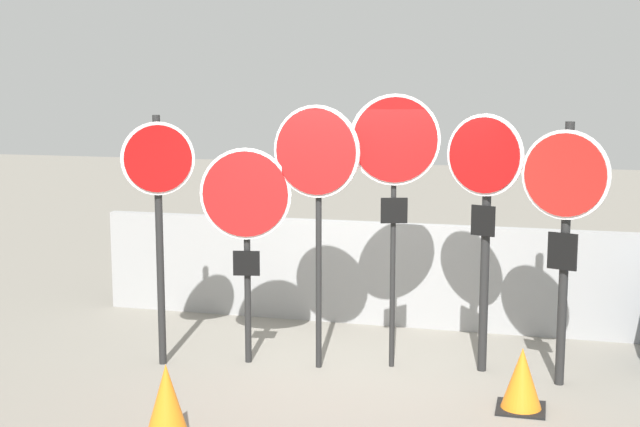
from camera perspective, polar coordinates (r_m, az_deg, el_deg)
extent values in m
plane|color=gray|center=(8.75, 2.21, -9.89)|extent=(40.00, 40.00, 0.00)
cube|color=gray|center=(10.10, 4.18, -3.89)|extent=(6.74, 0.12, 1.18)
cylinder|color=black|center=(8.72, -10.23, -1.80)|extent=(0.07, 0.07, 2.44)
cylinder|color=white|center=(8.55, -10.34, 3.48)|extent=(0.61, 0.37, 0.70)
cylinder|color=#AD0F0F|center=(8.54, -10.33, 3.47)|extent=(0.56, 0.34, 0.64)
cylinder|color=black|center=(8.70, -4.68, -3.05)|extent=(0.06, 0.06, 2.04)
cylinder|color=white|center=(8.54, -4.79, 1.26)|extent=(0.87, 0.18, 0.88)
cylinder|color=red|center=(8.52, -4.81, 1.24)|extent=(0.81, 0.17, 0.82)
cube|color=black|center=(8.65, -4.73, -3.19)|extent=(0.26, 0.07, 0.24)
cylinder|color=black|center=(8.48, -0.09, -2.05)|extent=(0.06, 0.06, 2.41)
cylinder|color=white|center=(8.31, -0.24, 3.99)|extent=(0.86, 0.16, 0.87)
cylinder|color=red|center=(8.30, -0.29, 3.98)|extent=(0.80, 0.15, 0.81)
cylinder|color=black|center=(8.52, 4.70, -1.50)|extent=(0.05, 0.05, 2.57)
cylinder|color=white|center=(8.36, 4.82, 4.73)|extent=(0.82, 0.28, 0.86)
cylinder|color=red|center=(8.34, 4.84, 4.72)|extent=(0.77, 0.26, 0.80)
cube|color=black|center=(8.43, 4.76, 0.19)|extent=(0.25, 0.10, 0.24)
cylinder|color=black|center=(8.53, 10.53, -2.23)|extent=(0.08, 0.08, 2.39)
cylinder|color=white|center=(8.35, 10.51, 3.69)|extent=(0.72, 0.29, 0.76)
cylinder|color=#AD0F0F|center=(8.33, 10.46, 3.68)|extent=(0.66, 0.27, 0.70)
cube|color=black|center=(8.42, 10.39, -0.45)|extent=(0.23, 0.11, 0.28)
cylinder|color=black|center=(8.30, 15.38, -2.63)|extent=(0.08, 0.08, 2.41)
cylinder|color=white|center=(8.13, 15.45, 2.40)|extent=(0.76, 0.27, 0.80)
cylinder|color=red|center=(8.11, 15.41, 2.39)|extent=(0.71, 0.26, 0.74)
cube|color=black|center=(8.23, 15.25, -2.35)|extent=(0.26, 0.11, 0.33)
cube|color=black|center=(7.92, 12.73, -12.07)|extent=(0.41, 0.41, 0.02)
cone|color=orange|center=(7.83, 12.80, -10.21)|extent=(0.34, 0.34, 0.52)
cone|color=orange|center=(7.13, -9.79, -11.74)|extent=(0.35, 0.35, 0.59)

